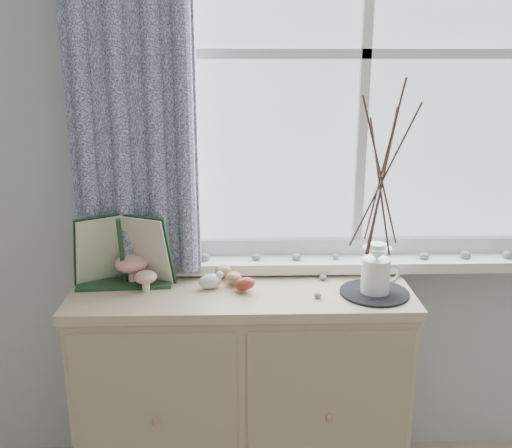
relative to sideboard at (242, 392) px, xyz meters
name	(u,v)px	position (x,y,z in m)	size (l,w,h in m)	color
sideboard	(242,392)	(0.00, 0.00, 0.00)	(1.20, 0.45, 0.85)	#C9A98C
botanical_book	(121,253)	(-0.42, 0.00, 0.56)	(0.39, 0.13, 0.27)	#1C3C23
toadstool_cluster	(135,268)	(-0.38, 0.03, 0.49)	(0.16, 0.17, 0.11)	silver
wooden_eggs	(234,277)	(-0.03, 0.03, 0.45)	(0.14, 0.18, 0.07)	tan
songbird_figurine	(210,280)	(-0.11, 0.00, 0.45)	(0.11, 0.05, 0.06)	white
crocheted_doily	(374,293)	(0.46, -0.06, 0.43)	(0.24, 0.24, 0.01)	black
twig_pitcher	(382,173)	(0.46, -0.06, 0.85)	(0.34, 0.34, 0.74)	white
sideboard_pebbles	(327,284)	(0.30, 0.00, 0.43)	(0.33, 0.22, 0.02)	gray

